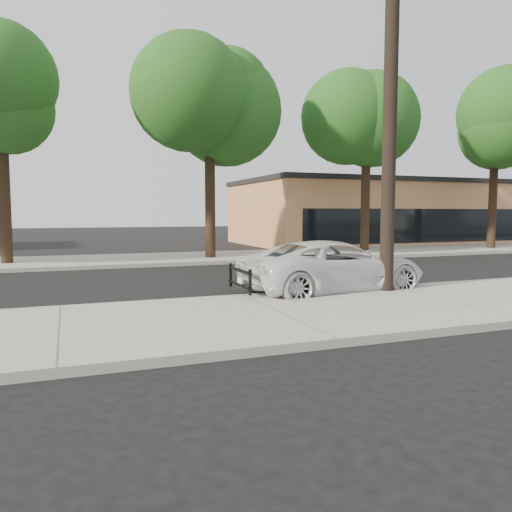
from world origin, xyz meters
The scene contains 12 objects.
ground centered at (0.00, 0.00, 0.00)m, with size 120.00×120.00×0.00m, color black.
near_sidewalk centered at (0.00, -4.30, 0.07)m, with size 90.00×4.40×0.15m, color gray.
far_sidewalk centered at (0.00, 8.50, 0.07)m, with size 90.00×5.00×0.15m, color gray.
curb_near centered at (0.00, -2.10, 0.07)m, with size 90.00×0.12×0.16m, color #9E9B93.
building_main centered at (16.00, 16.00, 2.00)m, with size 18.00×10.00×4.00m, color #B4774B.
utility_pole centered at (3.60, -2.70, 4.70)m, with size 1.40×0.34×9.00m.
tree_b centered at (-5.81, 8.06, 6.15)m, with size 4.34×4.20×8.45m.
tree_c centered at (2.22, 7.64, 6.91)m, with size 4.96×4.80×9.55m.
tree_d centered at (10.20, 7.95, 6.37)m, with size 4.50×4.35×8.75m.
tree_e centered at (18.21, 7.74, 6.70)m, with size 4.80×4.65×9.25m.
police_cruiser centered at (2.62, -1.80, 0.68)m, with size 2.26×4.91×1.36m, color silver.
traffic_cone centered at (2.31, -2.50, 0.46)m, with size 0.43×0.43×0.64m.
Camera 1 is at (-3.83, -13.08, 2.08)m, focal length 35.00 mm.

